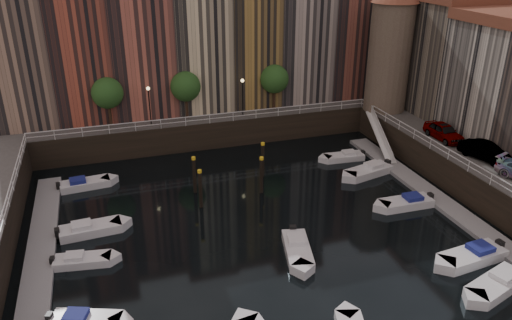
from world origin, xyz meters
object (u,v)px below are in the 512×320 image
object	(u,v)px
car_a	(444,132)
car_b	(485,152)
mooring_pilings	(231,175)
corner_tower	(390,46)
gangway	(380,134)
boat_left_2	(81,260)

from	to	relation	value
car_a	car_b	xyz separation A→B (m)	(0.42, -5.23, -0.03)
car_a	car_b	bearing A→B (deg)	-85.70
mooring_pilings	car_a	world-z (taller)	car_a
mooring_pilings	car_b	size ratio (longest dim) A/B	1.56
mooring_pilings	car_b	bearing A→B (deg)	-17.34
car_b	corner_tower	bearing A→B (deg)	76.99
gangway	boat_left_2	xyz separation A→B (m)	(-30.48, -11.59, -1.60)
corner_tower	car_b	world-z (taller)	corner_tower
gangway	boat_left_2	distance (m)	32.65
gangway	car_a	bearing A→B (deg)	-58.77
boat_left_2	mooring_pilings	bearing A→B (deg)	38.67
mooring_pilings	boat_left_2	xyz separation A→B (m)	(-12.89, -7.44, -1.33)
boat_left_2	corner_tower	bearing A→B (deg)	34.42
boat_left_2	car_a	world-z (taller)	car_a
boat_left_2	car_a	bearing A→B (deg)	18.71
corner_tower	gangway	distance (m)	9.86
corner_tower	boat_left_2	bearing A→B (deg)	-154.27
car_a	gangway	bearing A→B (deg)	120.90
mooring_pilings	car_a	xyz separation A→B (m)	(20.98, -1.45, 2.14)
corner_tower	boat_left_2	xyz separation A→B (m)	(-33.38, -16.09, -9.88)
gangway	car_a	distance (m)	6.81
gangway	corner_tower	bearing A→B (deg)	57.20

